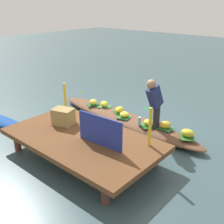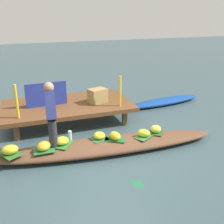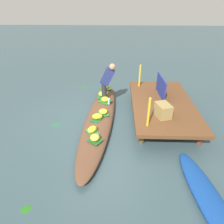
{
  "view_description": "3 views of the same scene",
  "coord_description": "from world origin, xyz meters",
  "px_view_note": "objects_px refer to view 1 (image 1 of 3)",
  "views": [
    {
      "loc": [
        -4.05,
        5.14,
        3.0
      ],
      "look_at": [
        0.12,
        0.32,
        0.39
      ],
      "focal_mm": 43.56,
      "sensor_mm": 36.0,
      "label": 1
    },
    {
      "loc": [
        -1.56,
        -4.75,
        2.73
      ],
      "look_at": [
        0.36,
        0.67,
        0.57
      ],
      "focal_mm": 44.16,
      "sensor_mm": 36.0,
      "label": 2
    },
    {
      "loc": [
        4.82,
        0.52,
        3.28
      ],
      "look_at": [
        -0.09,
        0.36,
        0.32
      ],
      "focal_mm": 31.87,
      "sensor_mm": 36.0,
      "label": 3
    }
  ],
  "objects_px": {
    "banana_bunch_1": "(165,125)",
    "produce_crate": "(63,117)",
    "banana_bunch_4": "(124,114)",
    "water_bottle": "(140,121)",
    "banana_bunch_3": "(93,102)",
    "banana_bunch_5": "(149,123)",
    "market_banner": "(100,131)",
    "vendor_boat": "(123,119)",
    "banana_bunch_2": "(188,133)",
    "banana_bunch_6": "(119,110)",
    "vendor_person": "(155,101)",
    "banana_bunch_0": "(104,104)"
  },
  "relations": [
    {
      "from": "vendor_person",
      "to": "banana_bunch_5",
      "type": "bearing_deg",
      "value": -23.84
    },
    {
      "from": "vendor_boat",
      "to": "market_banner",
      "type": "bearing_deg",
      "value": 120.42
    },
    {
      "from": "banana_bunch_0",
      "to": "banana_bunch_5",
      "type": "relative_size",
      "value": 0.96
    },
    {
      "from": "banana_bunch_2",
      "to": "banana_bunch_5",
      "type": "relative_size",
      "value": 1.06
    },
    {
      "from": "vendor_boat",
      "to": "market_banner",
      "type": "distance_m",
      "value": 2.17
    },
    {
      "from": "banana_bunch_3",
      "to": "banana_bunch_4",
      "type": "xyz_separation_m",
      "value": [
        -1.23,
        0.11,
        -0.01
      ]
    },
    {
      "from": "banana_bunch_1",
      "to": "vendor_person",
      "type": "height_order",
      "value": "vendor_person"
    },
    {
      "from": "banana_bunch_0",
      "to": "banana_bunch_4",
      "type": "height_order",
      "value": "banana_bunch_0"
    },
    {
      "from": "banana_bunch_5",
      "to": "produce_crate",
      "type": "height_order",
      "value": "produce_crate"
    },
    {
      "from": "banana_bunch_1",
      "to": "vendor_boat",
      "type": "bearing_deg",
      "value": 0.44
    },
    {
      "from": "banana_bunch_4",
      "to": "water_bottle",
      "type": "relative_size",
      "value": 1.19
    },
    {
      "from": "banana_bunch_3",
      "to": "banana_bunch_4",
      "type": "distance_m",
      "value": 1.23
    },
    {
      "from": "vendor_boat",
      "to": "produce_crate",
      "type": "xyz_separation_m",
      "value": [
        0.34,
        1.7,
        0.53
      ]
    },
    {
      "from": "vendor_boat",
      "to": "banana_bunch_1",
      "type": "height_order",
      "value": "banana_bunch_1"
    },
    {
      "from": "banana_bunch_2",
      "to": "banana_bunch_4",
      "type": "distance_m",
      "value": 1.72
    },
    {
      "from": "banana_bunch_2",
      "to": "water_bottle",
      "type": "relative_size",
      "value": 1.45
    },
    {
      "from": "banana_bunch_4",
      "to": "market_banner",
      "type": "xyz_separation_m",
      "value": [
        -0.81,
        1.75,
        0.45
      ]
    },
    {
      "from": "vendor_person",
      "to": "vendor_boat",
      "type": "bearing_deg",
      "value": -9.95
    },
    {
      "from": "vendor_boat",
      "to": "produce_crate",
      "type": "height_order",
      "value": "produce_crate"
    },
    {
      "from": "banana_bunch_4",
      "to": "banana_bunch_6",
      "type": "height_order",
      "value": "banana_bunch_6"
    },
    {
      "from": "banana_bunch_5",
      "to": "water_bottle",
      "type": "distance_m",
      "value": 0.23
    },
    {
      "from": "market_banner",
      "to": "banana_bunch_2",
      "type": "bearing_deg",
      "value": -120.57
    },
    {
      "from": "banana_bunch_4",
      "to": "vendor_boat",
      "type": "bearing_deg",
      "value": -43.45
    },
    {
      "from": "banana_bunch_1",
      "to": "banana_bunch_5",
      "type": "distance_m",
      "value": 0.38
    },
    {
      "from": "banana_bunch_0",
      "to": "banana_bunch_6",
      "type": "bearing_deg",
      "value": 173.39
    },
    {
      "from": "banana_bunch_3",
      "to": "banana_bunch_0",
      "type": "bearing_deg",
      "value": -162.95
    },
    {
      "from": "banana_bunch_3",
      "to": "water_bottle",
      "type": "distance_m",
      "value": 1.81
    },
    {
      "from": "banana_bunch_2",
      "to": "produce_crate",
      "type": "distance_m",
      "value": 2.74
    },
    {
      "from": "banana_bunch_2",
      "to": "vendor_person",
      "type": "distance_m",
      "value": 1.01
    },
    {
      "from": "banana_bunch_2",
      "to": "water_bottle",
      "type": "xyz_separation_m",
      "value": [
        1.14,
        0.2,
        0.01
      ]
    },
    {
      "from": "banana_bunch_1",
      "to": "banana_bunch_6",
      "type": "distance_m",
      "value": 1.41
    },
    {
      "from": "market_banner",
      "to": "vendor_boat",
      "type": "bearing_deg",
      "value": -67.63
    },
    {
      "from": "banana_bunch_4",
      "to": "vendor_person",
      "type": "xyz_separation_m",
      "value": [
        -0.92,
        0.07,
        0.61
      ]
    },
    {
      "from": "banana_bunch_3",
      "to": "produce_crate",
      "type": "distance_m",
      "value": 1.9
    },
    {
      "from": "banana_bunch_3",
      "to": "market_banner",
      "type": "relative_size",
      "value": 0.23
    },
    {
      "from": "banana_bunch_4",
      "to": "banana_bunch_5",
      "type": "distance_m",
      "value": 0.76
    },
    {
      "from": "banana_bunch_1",
      "to": "banana_bunch_3",
      "type": "distance_m",
      "value": 2.34
    },
    {
      "from": "vendor_boat",
      "to": "banana_bunch_2",
      "type": "bearing_deg",
      "value": -177.36
    },
    {
      "from": "banana_bunch_3",
      "to": "banana_bunch_5",
      "type": "xyz_separation_m",
      "value": [
        -1.99,
        0.12,
        -0.01
      ]
    },
    {
      "from": "vendor_person",
      "to": "banana_bunch_3",
      "type": "bearing_deg",
      "value": -5.01
    },
    {
      "from": "banana_bunch_3",
      "to": "market_banner",
      "type": "height_order",
      "value": "market_banner"
    },
    {
      "from": "produce_crate",
      "to": "vendor_boat",
      "type": "bearing_deg",
      "value": -101.28
    },
    {
      "from": "banana_bunch_0",
      "to": "banana_bunch_3",
      "type": "height_order",
      "value": "banana_bunch_3"
    },
    {
      "from": "water_bottle",
      "to": "banana_bunch_1",
      "type": "bearing_deg",
      "value": -155.3
    },
    {
      "from": "banana_bunch_1",
      "to": "produce_crate",
      "type": "height_order",
      "value": "produce_crate"
    },
    {
      "from": "banana_bunch_1",
      "to": "banana_bunch_5",
      "type": "height_order",
      "value": "banana_bunch_1"
    },
    {
      "from": "banana_bunch_0",
      "to": "vendor_boat",
      "type": "bearing_deg",
      "value": 172.12
    },
    {
      "from": "vendor_boat",
      "to": "banana_bunch_2",
      "type": "distance_m",
      "value": 1.84
    },
    {
      "from": "banana_bunch_2",
      "to": "banana_bunch_5",
      "type": "height_order",
      "value": "banana_bunch_2"
    },
    {
      "from": "banana_bunch_6",
      "to": "water_bottle",
      "type": "relative_size",
      "value": 1.41
    }
  ]
}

